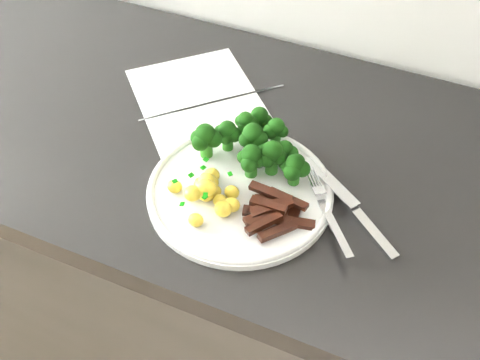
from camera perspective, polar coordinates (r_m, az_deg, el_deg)
counter at (r=1.31m, az=-3.11°, el=-9.74°), size 2.32×0.58×0.87m
recipe_paper at (r=1.02m, az=-3.65°, el=7.09°), size 0.34×0.34×0.00m
plate at (r=0.87m, az=0.00°, el=-1.01°), size 0.27×0.27×0.02m
broccoli at (r=0.89m, az=1.47°, el=3.51°), size 0.19×0.13×0.07m
potatoes at (r=0.85m, az=-2.96°, el=-1.11°), size 0.11×0.11×0.04m
beef_strips at (r=0.83m, az=3.21°, el=-2.86°), size 0.11×0.09×0.03m
fork at (r=0.84m, az=8.46°, el=-3.23°), size 0.11×0.14×0.02m
knife at (r=0.85m, az=11.33°, el=-3.46°), size 0.18×0.14×0.02m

